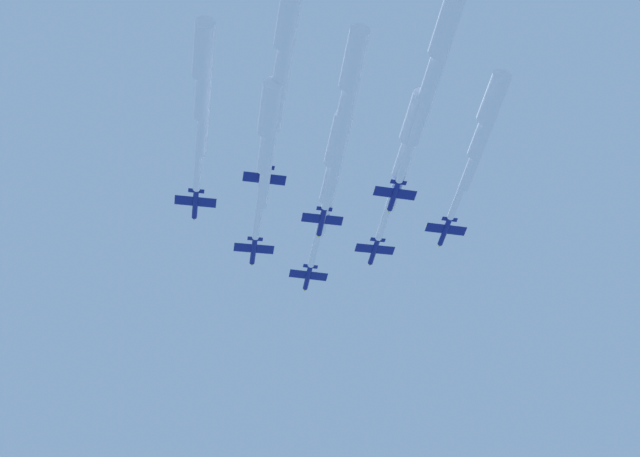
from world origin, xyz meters
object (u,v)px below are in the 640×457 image
(jet_starboard_inner, at_px, (404,155))
(jet_port_mid, at_px, (346,106))
(jet_lead, at_px, (330,179))
(jet_port_outer, at_px, (481,136))
(jet_trail_port, at_px, (433,74))
(jet_port_inner, at_px, (266,149))
(jet_starboard_mid, at_px, (202,94))
(jet_starboard_outer, at_px, (282,65))

(jet_starboard_inner, bearing_deg, jet_port_mid, 100.18)
(jet_lead, relative_size, jet_port_outer, 1.14)
(jet_port_mid, xyz_separation_m, jet_trail_port, (-15.76, -6.02, -0.26))
(jet_port_inner, relative_size, jet_starboard_mid, 1.01)
(jet_trail_port, bearing_deg, jet_starboard_outer, 52.05)
(jet_lead, relative_size, jet_port_mid, 1.01)
(jet_starboard_inner, xyz_separation_m, jet_port_outer, (-13.99, -5.96, -1.26))
(jet_port_inner, bearing_deg, jet_starboard_outer, 148.82)
(jet_port_inner, relative_size, jet_starboard_outer, 1.02)
(jet_lead, relative_size, jet_starboard_outer, 1.08)
(jet_port_inner, distance_m, jet_starboard_mid, 16.25)
(jet_lead, xyz_separation_m, jet_starboard_outer, (-16.85, 26.40, -0.68))
(jet_lead, height_order, jet_starboard_outer, jet_lead)
(jet_port_mid, distance_m, jet_port_outer, 26.68)
(jet_lead, distance_m, jet_port_mid, 20.85)
(jet_port_mid, height_order, jet_trail_port, jet_port_mid)
(jet_port_mid, relative_size, jet_trail_port, 1.00)
(jet_lead, distance_m, jet_starboard_outer, 31.32)
(jet_starboard_mid, xyz_separation_m, jet_port_outer, (-26.59, -44.79, -1.07))
(jet_starboard_mid, relative_size, jet_trail_port, 0.94)
(jet_port_mid, bearing_deg, jet_trail_port, -159.10)
(jet_lead, height_order, jet_port_inner, jet_lead)
(jet_port_mid, relative_size, jet_port_outer, 1.13)
(jet_starboard_mid, bearing_deg, jet_trail_port, -140.24)
(jet_port_outer, height_order, jet_trail_port, jet_port_outer)
(jet_starboard_mid, bearing_deg, jet_port_mid, -128.05)
(jet_starboard_inner, xyz_separation_m, jet_starboard_mid, (12.60, 38.82, -0.19))
(jet_lead, relative_size, jet_port_inner, 1.06)
(jet_port_mid, bearing_deg, jet_port_inner, 14.18)
(jet_port_mid, relative_size, jet_starboard_mid, 1.06)
(jet_port_outer, relative_size, jet_starboard_outer, 0.95)
(jet_starboard_mid, bearing_deg, jet_port_inner, -85.18)
(jet_port_inner, height_order, jet_port_mid, jet_port_mid)
(jet_port_outer, relative_size, jet_trail_port, 0.89)
(jet_trail_port, bearing_deg, jet_port_inner, 17.45)
(jet_starboard_inner, height_order, jet_port_outer, jet_starboard_inner)
(jet_port_outer, bearing_deg, jet_starboard_mid, 59.30)
(jet_trail_port, bearing_deg, jet_lead, -9.94)
(jet_port_inner, xyz_separation_m, jet_port_outer, (-27.94, -28.81, 1.53))
(jet_port_outer, bearing_deg, jet_port_inner, 45.88)
(jet_port_mid, bearing_deg, jet_port_outer, -113.58)
(jet_port_outer, bearing_deg, jet_starboard_outer, 74.27)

